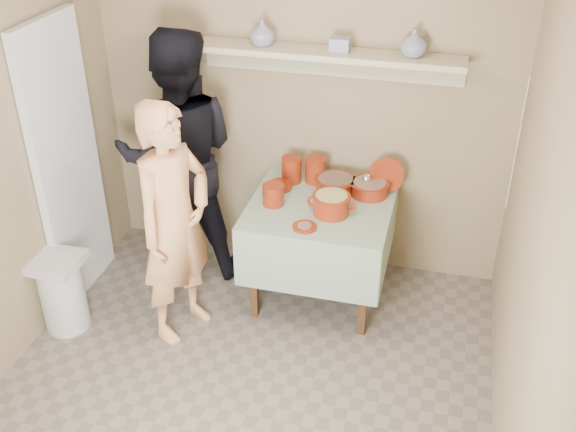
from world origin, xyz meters
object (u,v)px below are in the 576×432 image
(cazuela_rice, at_px, (331,203))
(serving_table, at_px, (321,218))
(person_cook, at_px, (175,224))
(person_helper, at_px, (179,158))
(trash_bin, at_px, (62,292))

(cazuela_rice, bearing_deg, serving_table, 126.60)
(person_cook, bearing_deg, serving_table, -32.95)
(person_helper, bearing_deg, person_cook, 92.05)
(person_cook, distance_m, person_helper, 0.74)
(person_helper, height_order, cazuela_rice, person_helper)
(person_cook, height_order, cazuela_rice, person_cook)
(serving_table, distance_m, trash_bin, 1.83)
(serving_table, relative_size, cazuela_rice, 2.95)
(serving_table, bearing_deg, person_cook, -143.30)
(cazuela_rice, bearing_deg, person_helper, 170.17)
(person_cook, bearing_deg, trash_bin, 124.33)
(person_cook, bearing_deg, cazuela_rice, -41.57)
(person_cook, relative_size, cazuela_rice, 5.01)
(person_cook, relative_size, trash_bin, 2.95)
(person_cook, xyz_separation_m, trash_bin, (-0.79, -0.20, -0.54))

